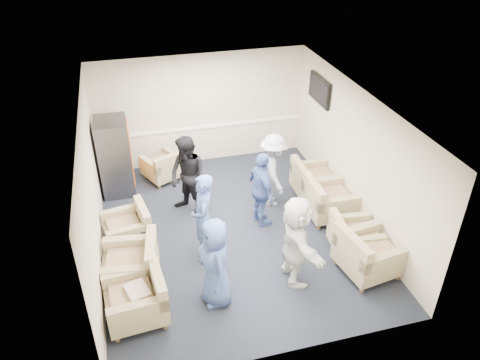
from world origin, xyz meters
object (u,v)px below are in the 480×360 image
object	(u,v)px
armchair_left_near	(140,300)
person_front_left	(215,263)
armchair_left_mid	(134,266)
vending_machine	(115,157)
person_back_right	(274,170)
armchair_right_near	(366,255)
person_mid_left	(203,218)
armchair_right_far	(312,181)
armchair_corner	(164,167)
armchair_right_midfar	(327,201)
person_back_left	(188,177)
person_front_right	(296,241)
armchair_left_far	(130,228)
armchair_right_midnear	(352,238)
person_mid_right	(262,190)

from	to	relation	value
armchair_left_near	person_front_left	size ratio (longest dim) A/B	0.61
armchair_left_mid	person_front_left	xyz separation A→B (m)	(1.26, -0.74, 0.43)
vending_machine	person_back_right	size ratio (longest dim) A/B	1.06
armchair_right_near	person_mid_left	distance (m)	2.92
armchair_right_far	armchair_corner	xyz separation A→B (m)	(-3.06, 1.50, -0.04)
armchair_right_midfar	armchair_left_mid	bearing A→B (deg)	104.54
armchair_right_midfar	person_back_left	world-z (taller)	person_back_left
armchair_right_near	person_front_right	size ratio (longest dim) A/B	0.65
armchair_left_far	armchair_corner	distance (m)	2.33
armchair_right_far	person_front_right	xyz separation A→B (m)	(-1.31, -2.38, 0.48)
armchair_right_far	person_front_right	distance (m)	2.76
armchair_corner	person_back_right	bearing A→B (deg)	117.75
armchair_right_midnear	armchair_right_far	size ratio (longest dim) A/B	1.00
armchair_right_near	person_front_right	distance (m)	1.35
armchair_left_mid	armchair_right_midnear	size ratio (longest dim) A/B	1.17
armchair_left_near	vending_machine	xyz separation A→B (m)	(-0.16, 3.86, 0.50)
person_front_left	vending_machine	bearing A→B (deg)	-167.18
armchair_left_far	armchair_right_far	world-z (taller)	armchair_right_far
person_back_right	person_front_right	bearing A→B (deg)	174.26
armchair_left_near	armchair_right_near	bearing A→B (deg)	85.38
person_front_left	armchair_left_near	bearing A→B (deg)	-94.98
armchair_left_near	person_front_left	distance (m)	1.30
person_back_right	armchair_right_far	bearing A→B (deg)	-82.07
person_mid_left	armchair_right_near	bearing A→B (deg)	75.93
armchair_right_midnear	armchair_corner	xyz separation A→B (m)	(-3.04, 3.50, -0.01)
armchair_left_far	vending_machine	distance (m)	2.02
armchair_left_far	person_back_right	bearing A→B (deg)	91.17
person_mid_left	armchair_right_midnear	bearing A→B (deg)	86.87
armchair_right_near	armchair_right_midnear	bearing A→B (deg)	-11.16
vending_machine	person_front_left	xyz separation A→B (m)	(1.38, -3.82, -0.06)
armchair_left_far	vending_machine	size ratio (longest dim) A/B	0.54
armchair_left_mid	armchair_left_far	distance (m)	1.13
armchair_left_mid	armchair_right_far	world-z (taller)	armchair_left_mid
armchair_left_near	person_mid_right	bearing A→B (deg)	121.30
armchair_corner	person_mid_left	bearing A→B (deg)	71.63
armchair_right_far	person_back_right	bearing A→B (deg)	95.95
vending_machine	person_mid_left	distance (m)	3.03
armchair_left_near	person_back_right	distance (m)	3.94
armchair_corner	person_back_right	world-z (taller)	person_back_right
person_mid_right	person_front_left	bearing A→B (deg)	134.77
armchair_right_far	person_back_left	world-z (taller)	person_back_left
armchair_corner	vending_machine	distance (m)	1.19
person_mid_right	armchair_right_near	bearing A→B (deg)	-153.14
armchair_left_far	armchair_right_midfar	bearing A→B (deg)	77.75
person_front_left	person_back_left	world-z (taller)	person_back_left
armchair_corner	vending_machine	size ratio (longest dim) A/B	0.61
armchair_left_near	person_front_left	bearing A→B (deg)	87.32
armchair_right_near	person_front_left	size ratio (longest dim) A/B	0.68
person_mid_left	armchair_corner	bearing A→B (deg)	-162.65
armchair_left_mid	person_back_right	size ratio (longest dim) A/B	0.65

